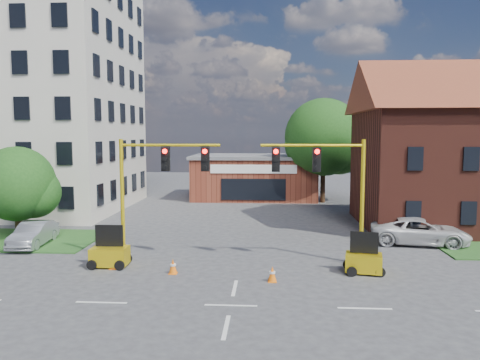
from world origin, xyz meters
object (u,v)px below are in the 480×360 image
Objects in this scene: signal_mast_east at (329,186)px; trailer_east at (364,261)px; signal_mast_west at (154,185)px; pickup_white at (420,231)px; trailer_west at (110,254)px.

signal_mast_east reaches higher than trailer_east.
signal_mast_west is 1.11× the size of pickup_white.
signal_mast_west is 10.83m from trailer_east.
pickup_white is at bearing 64.89° from trailer_east.
pickup_white is (4.44, 5.96, 0.19)m from trailer_east.
signal_mast_west is 4.02m from trailer_west.
signal_mast_west reaches higher than trailer_west.
trailer_west reaches higher than trailer_east.
pickup_white is at bearing 16.90° from signal_mast_west.
signal_mast_west is at bearing 116.45° from pickup_white.
pickup_white is (5.92, 4.45, -3.14)m from signal_mast_east.
trailer_west is (-10.67, -1.18, -3.30)m from signal_mast_east.
trailer_west is (-1.96, -1.18, -3.30)m from signal_mast_west.
signal_mast_west is at bearing 180.00° from signal_mast_east.
signal_mast_east is (8.71, 0.00, 0.00)m from signal_mast_west.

